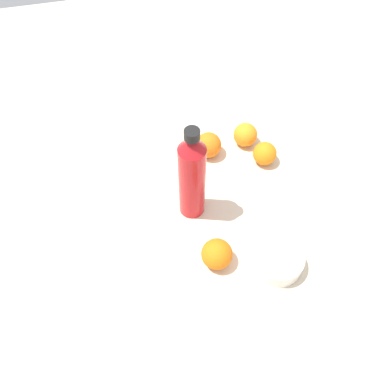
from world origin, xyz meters
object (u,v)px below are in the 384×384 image
water_bottle (192,176)px  orange_2 (209,145)px  orange_0 (217,254)px  ceramic_bowl (278,261)px  orange_1 (245,135)px  orange_3 (265,154)px

water_bottle → orange_2: (0.10, 0.19, -0.11)m
orange_0 → ceramic_bowl: orange_0 is taller
orange_2 → ceramic_bowl: orange_2 is taller
water_bottle → orange_1: water_bottle is taller
water_bottle → ceramic_bowl: 0.31m
orange_0 → orange_2: size_ratio=1.03×
orange_1 → orange_0: bearing=-117.0°
ceramic_bowl → orange_3: bearing=77.0°
water_bottle → orange_2: bearing=30.6°
orange_3 → ceramic_bowl: (-0.08, -0.34, -0.01)m
ceramic_bowl → water_bottle: bearing=128.3°
water_bottle → orange_1: bearing=10.7°
water_bottle → ceramic_bowl: (0.17, -0.22, -0.12)m
orange_0 → orange_2: (0.07, 0.36, -0.00)m
orange_1 → orange_2: size_ratio=0.95×
orange_1 → ceramic_bowl: size_ratio=0.58×
orange_2 → ceramic_bowl: (0.08, -0.41, -0.01)m
water_bottle → orange_0: size_ratio=3.93×
orange_1 → water_bottle: bearing=-136.8°
orange_3 → orange_0: bearing=-127.9°
orange_2 → ceramic_bowl: bearing=-79.0°
orange_2 → orange_3: 0.17m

